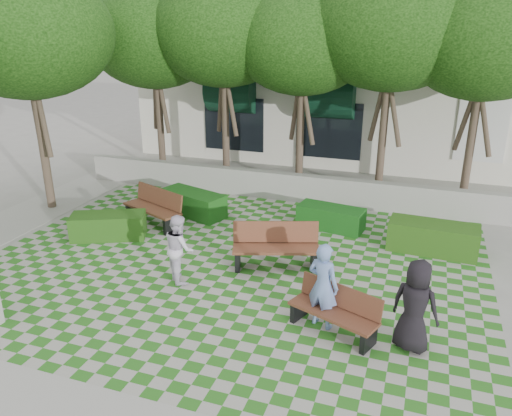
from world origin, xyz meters
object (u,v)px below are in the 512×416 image
at_px(bench_east, 335,311).
at_px(bench_west, 154,208).
at_px(hedge_west, 109,226).
at_px(person_blue, 323,286).
at_px(hedge_midright, 331,218).
at_px(hedge_midleft, 193,203).
at_px(hedge_east, 433,238).
at_px(bench_mid, 276,247).
at_px(person_white, 179,248).
at_px(person_dark, 415,306).

xyz_separation_m(bench_east, bench_west, (-6.02, 3.69, 0.07)).
bearing_deg(hedge_west, bench_east, -19.65).
xyz_separation_m(hedge_west, person_blue, (6.43, -2.27, 0.53)).
height_order(hedge_midright, hedge_midleft, hedge_midleft).
bearing_deg(hedge_midleft, bench_east, -41.96).
bearing_deg(hedge_east, person_blue, -114.96).
relative_size(bench_mid, person_white, 1.37).
bearing_deg(hedge_east, hedge_midleft, 176.92).
relative_size(bench_east, hedge_east, 0.83).
height_order(hedge_east, person_dark, person_dark).
bearing_deg(hedge_midleft, bench_west, -123.87).
height_order(hedge_midright, hedge_west, hedge_west).
relative_size(hedge_midright, person_blue, 1.07).
xyz_separation_m(bench_east, hedge_west, (-6.71, 2.39, -0.10)).
distance_m(bench_mid, hedge_west, 4.85).
relative_size(bench_east, hedge_west, 0.93).
distance_m(person_dark, person_white, 5.24).
relative_size(hedge_midright, person_white, 1.18).
height_order(bench_east, hedge_east, bench_east).
relative_size(bench_east, person_blue, 1.05).
xyz_separation_m(hedge_midright, hedge_midleft, (-4.22, -0.30, 0.04)).
xyz_separation_m(bench_west, hedge_midright, (4.94, 1.38, -0.18)).
distance_m(bench_east, hedge_midleft, 7.12).
bearing_deg(hedge_midright, bench_west, -164.44).
bearing_deg(bench_east, person_blue, 176.38).
distance_m(bench_mid, person_blue, 2.67).
bearing_deg(person_dark, hedge_midright, -45.60).
height_order(bench_east, bench_west, bench_west).
distance_m(hedge_midleft, person_white, 4.18).
relative_size(bench_west, hedge_midright, 1.13).
height_order(hedge_midleft, hedge_west, hedge_midleft).
bearing_deg(person_dark, bench_west, -8.29).
height_order(bench_west, person_white, person_white).
bearing_deg(person_white, person_blue, -143.67).
bearing_deg(person_dark, bench_mid, -16.62).
distance_m(bench_east, person_white, 3.86).
xyz_separation_m(hedge_midleft, person_white, (1.56, -3.86, 0.43)).
bearing_deg(bench_west, person_white, -27.93).
bearing_deg(hedge_midleft, person_white, -68.01).
bearing_deg(hedge_midleft, person_blue, -42.70).
xyz_separation_m(bench_east, person_blue, (-0.27, 0.13, 0.43)).
distance_m(bench_west, person_dark, 8.33).
relative_size(bench_mid, bench_west, 1.03).
xyz_separation_m(bench_west, hedge_west, (-0.69, -1.29, -0.16)).
height_order(person_dark, person_white, person_dark).
distance_m(bench_mid, person_dark, 4.02).
relative_size(bench_mid, hedge_midright, 1.16).
bearing_deg(bench_mid, bench_east, -69.04).
height_order(person_blue, person_white, person_blue).
relative_size(bench_east, hedge_midleft, 0.88).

